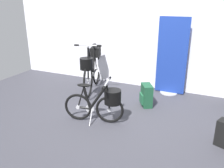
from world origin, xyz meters
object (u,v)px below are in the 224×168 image
object	(u,v)px
folding_bike_foreground	(101,102)
display_bike_left	(92,67)
floor_banner_stand	(171,61)
handbag_on_floor	(146,95)

from	to	relation	value
folding_bike_foreground	display_bike_left	bearing A→B (deg)	124.73
floor_banner_stand	handbag_on_floor	bearing A→B (deg)	-107.91
floor_banner_stand	display_bike_left	distance (m)	1.64
floor_banner_stand	display_bike_left	bearing A→B (deg)	-161.23
folding_bike_foreground	handbag_on_floor	bearing A→B (deg)	62.23
floor_banner_stand	folding_bike_foreground	bearing A→B (deg)	-113.28
floor_banner_stand	display_bike_left	size ratio (longest dim) A/B	1.06
floor_banner_stand	folding_bike_foreground	xyz separation A→B (m)	(-0.73, -1.70, -0.35)
handbag_on_floor	floor_banner_stand	bearing A→B (deg)	72.09
floor_banner_stand	handbag_on_floor	xyz separation A→B (m)	(-0.26, -0.80, -0.50)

